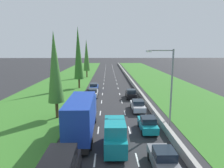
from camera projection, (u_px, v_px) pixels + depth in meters
ground_plane at (110, 79)px, 60.35m from camera, size 300.00×300.00×0.00m
grass_verge_left at (69, 79)px, 60.08m from camera, size 14.00×140.00×0.04m
grass_verge_right at (156, 79)px, 60.65m from camera, size 14.00×140.00×0.04m
median_barrier at (128, 77)px, 60.40m from camera, size 0.44×120.00×0.85m
lane_markings at (110, 79)px, 60.35m from camera, size 3.64×116.00×0.01m
teal_van_centre_lane at (115, 135)px, 17.41m from camera, size 1.96×4.90×2.82m
blue_box_truck_left_lane at (82, 116)px, 20.24m from camera, size 2.46×9.40×4.18m
grey_hatchback_right_lane at (163, 159)px, 14.69m from camera, size 1.74×3.90×1.72m
silver_hatchback_left_lane at (89, 103)px, 29.72m from camera, size 1.74×3.90×1.72m
silver_sedan_left_lane at (93, 93)px, 37.25m from camera, size 1.82×4.50×1.64m
teal_hatchback_right_lane at (148, 124)px, 21.55m from camera, size 1.74×3.90×1.72m
blue_sedan_left_lane at (94, 87)px, 42.92m from camera, size 1.82×4.50×1.64m
silver_sedan_right_lane at (138, 105)px, 28.81m from camera, size 1.82×4.50×1.64m
black_hatchback_right_lane at (131, 94)px, 36.14m from camera, size 1.74×3.90×1.72m
poplar_tree_second at (55, 67)px, 24.77m from camera, size 2.08×2.08×11.29m
poplar_tree_third at (78, 53)px, 44.51m from camera, size 2.15×2.15×14.12m
poplar_tree_fourth at (86, 55)px, 62.34m from camera, size 2.10×2.10×12.11m
street_light_mast at (169, 82)px, 22.43m from camera, size 3.20×0.28×9.00m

